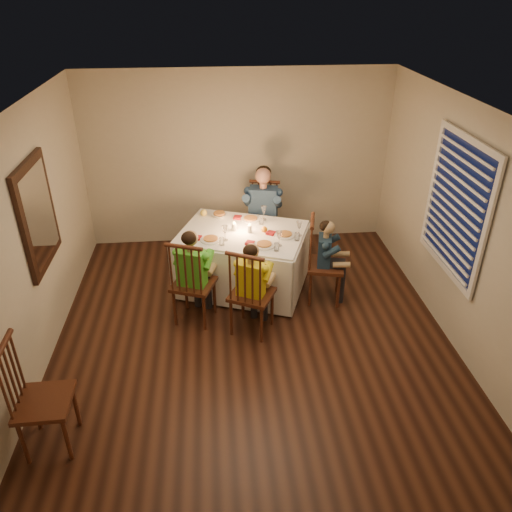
{
  "coord_description": "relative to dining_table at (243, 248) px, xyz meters",
  "views": [
    {
      "loc": [
        -0.39,
        -4.62,
        3.67
      ],
      "look_at": [
        0.05,
        0.15,
        0.97
      ],
      "focal_mm": 35.0,
      "sensor_mm": 36.0,
      "label": 1
    }
  ],
  "objects": [
    {
      "name": "ground",
      "position": [
        0.04,
        -1.06,
        -0.59
      ],
      "size": [
        5.0,
        5.0,
        0.0
      ],
      "primitive_type": "plane",
      "color": "black",
      "rests_on": "ground"
    },
    {
      "name": "wall_left",
      "position": [
        -2.21,
        -1.06,
        0.71
      ],
      "size": [
        0.02,
        5.0,
        2.6
      ],
      "primitive_type": "cube",
      "color": "beige",
      "rests_on": "ground"
    },
    {
      "name": "wall_right",
      "position": [
        2.29,
        -1.06,
        0.71
      ],
      "size": [
        0.02,
        5.0,
        2.6
      ],
      "primitive_type": "cube",
      "color": "beige",
      "rests_on": "ground"
    },
    {
      "name": "wall_back",
      "position": [
        0.04,
        1.44,
        0.71
      ],
      "size": [
        4.5,
        0.02,
        2.6
      ],
      "primitive_type": "cube",
      "color": "beige",
      "rests_on": "ground"
    },
    {
      "name": "ceiling",
      "position": [
        0.04,
        -1.06,
        2.01
      ],
      "size": [
        5.0,
        5.0,
        0.0
      ],
      "primitive_type": "plane",
      "color": "white",
      "rests_on": "wall_back"
    },
    {
      "name": "dining_table",
      "position": [
        0.0,
        0.0,
        0.0
      ],
      "size": [
        1.87,
        1.61,
        0.79
      ],
      "rotation": [
        0.0,
        0.0,
        -0.35
      ],
      "color": "white",
      "rests_on": "ground"
    },
    {
      "name": "chair_adult",
      "position": [
        0.35,
        0.82,
        -0.59
      ],
      "size": [
        0.55,
        0.53,
        1.12
      ],
      "primitive_type": null,
      "rotation": [
        0.0,
        0.0,
        -0.22
      ],
      "color": "#39170F",
      "rests_on": "ground"
    },
    {
      "name": "chair_near_left",
      "position": [
        -0.63,
        -0.68,
        -0.59
      ],
      "size": [
        0.59,
        0.57,
        1.12
      ],
      "primitive_type": null,
      "rotation": [
        0.0,
        0.0,
        2.78
      ],
      "color": "#39170F",
      "rests_on": "ground"
    },
    {
      "name": "chair_near_right",
      "position": [
        0.04,
        -0.95,
        -0.59
      ],
      "size": [
        0.61,
        0.6,
        1.12
      ],
      "primitive_type": null,
      "rotation": [
        0.0,
        0.0,
        2.68
      ],
      "color": "#39170F",
      "rests_on": "ground"
    },
    {
      "name": "chair_end",
      "position": [
        1.02,
        -0.38,
        -0.59
      ],
      "size": [
        0.53,
        0.55,
        1.12
      ],
      "primitive_type": null,
      "rotation": [
        0.0,
        0.0,
        1.35
      ],
      "color": "#39170F",
      "rests_on": "ground"
    },
    {
      "name": "chair_extra",
      "position": [
        -1.86,
        -2.44,
        -0.59
      ],
      "size": [
        0.46,
        0.48,
        1.14
      ],
      "primitive_type": null,
      "rotation": [
        0.0,
        0.0,
        1.59
      ],
      "color": "#39170F",
      "rests_on": "ground"
    },
    {
      "name": "adult",
      "position": [
        0.35,
        0.82,
        -0.59
      ],
      "size": [
        0.63,
        0.59,
        1.38
      ],
      "primitive_type": null,
      "rotation": [
        0.0,
        0.0,
        -0.22
      ],
      "color": "navy",
      "rests_on": "ground"
    },
    {
      "name": "child_green",
      "position": [
        -0.63,
        -0.68,
        -0.59
      ],
      "size": [
        0.54,
        0.52,
        1.2
      ],
      "primitive_type": null,
      "rotation": [
        0.0,
        0.0,
        2.78
      ],
      "color": "green",
      "rests_on": "ground"
    },
    {
      "name": "child_yellow",
      "position": [
        0.04,
        -0.95,
        -0.59
      ],
      "size": [
        0.53,
        0.51,
        1.16
      ],
      "primitive_type": null,
      "rotation": [
        0.0,
        0.0,
        2.68
      ],
      "color": "yellow",
      "rests_on": "ground"
    },
    {
      "name": "child_teal",
      "position": [
        1.02,
        -0.38,
        -0.59
      ],
      "size": [
        0.42,
        0.44,
        1.11
      ],
      "primitive_type": null,
      "rotation": [
        0.0,
        0.0,
        1.35
      ],
      "color": "#1B3045",
      "rests_on": "ground"
    },
    {
      "name": "setting_adult",
      "position": [
        0.13,
        0.34,
        0.25
      ],
      "size": [
        0.33,
        0.33,
        0.02
      ],
      "primitive_type": "cylinder",
      "rotation": [
        0.0,
        0.0,
        -0.35
      ],
      "color": "white",
      "rests_on": "dining_table"
    },
    {
      "name": "setting_green",
      "position": [
        -0.4,
        -0.2,
        0.25
      ],
      "size": [
        0.33,
        0.33,
        0.02
      ],
      "primitive_type": "cylinder",
      "rotation": [
        0.0,
        0.0,
        -0.35
      ],
      "color": "white",
      "rests_on": "dining_table"
    },
    {
      "name": "setting_yellow",
      "position": [
        0.24,
        -0.41,
        0.25
      ],
      "size": [
        0.33,
        0.33,
        0.02
      ],
      "primitive_type": "cylinder",
      "rotation": [
        0.0,
        0.0,
        -0.35
      ],
      "color": "white",
      "rests_on": "dining_table"
    },
    {
      "name": "setting_teal",
      "position": [
        0.52,
        -0.16,
        0.25
      ],
      "size": [
        0.33,
        0.33,
        0.02
      ],
      "primitive_type": "cylinder",
      "rotation": [
        0.0,
        0.0,
        -0.35
      ],
      "color": "white",
      "rests_on": "dining_table"
    },
    {
      "name": "candle_left",
      "position": [
        -0.1,
        0.04,
        0.29
      ],
      "size": [
        0.06,
        0.06,
        0.1
      ],
      "primitive_type": "cylinder",
      "color": "silver",
      "rests_on": "dining_table"
    },
    {
      "name": "candle_right",
      "position": [
        0.09,
        -0.03,
        0.29
      ],
      "size": [
        0.06,
        0.06,
        0.1
      ],
      "primitive_type": "cylinder",
      "color": "silver",
      "rests_on": "dining_table"
    },
    {
      "name": "squash",
      "position": [
        -0.49,
        0.53,
        0.28
      ],
      "size": [
        0.09,
        0.09,
        0.09
      ],
      "primitive_type": "sphere",
      "color": "yellow",
      "rests_on": "dining_table"
    },
    {
      "name": "orange_fruit",
      "position": [
        0.28,
        -0.04,
        0.28
      ],
      "size": [
        0.08,
        0.08,
        0.08
      ],
      "primitive_type": "sphere",
      "color": "orange",
      "rests_on": "dining_table"
    },
    {
      "name": "serving_bowl",
      "position": [
        -0.28,
        0.47,
        0.26
      ],
      "size": [
        0.27,
        0.27,
        0.05
      ],
      "primitive_type": "imported",
      "rotation": [
        0.0,
        0.0,
        -0.61
      ],
      "color": "white",
      "rests_on": "dining_table"
    },
    {
      "name": "wall_mirror",
      "position": [
        -2.18,
        -0.76,
        0.91
      ],
      "size": [
        0.06,
        0.95,
        1.15
      ],
      "color": "black",
      "rests_on": "wall_left"
    },
    {
      "name": "window_blinds",
      "position": [
        2.24,
        -0.96,
        0.91
      ],
      "size": [
        0.07,
        1.34,
        1.54
      ],
      "color": "black",
      "rests_on": "wall_right"
    }
  ]
}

